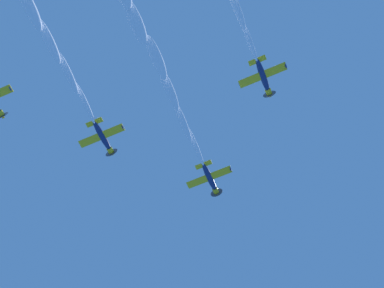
{
  "coord_description": "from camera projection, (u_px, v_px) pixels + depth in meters",
  "views": [
    {
      "loc": [
        -18.81,
        -30.39,
        2.09
      ],
      "look_at": [
        -8.13,
        -2.76,
        82.53
      ],
      "focal_mm": 44.37,
      "sensor_mm": 36.0,
      "label": 1
    }
  ],
  "objects": [
    {
      "name": "airplane_lead",
      "position": [
        210.0,
        179.0,
        89.05
      ],
      "size": [
        7.38,
        7.32,
        2.84
      ],
      "color": "navy"
    },
    {
      "name": "airplane_left_wingman",
      "position": [
        103.0,
        137.0,
        86.71
      ],
      "size": [
        7.38,
        7.31,
        2.77
      ],
      "color": "navy"
    },
    {
      "name": "airplane_right_wingman",
      "position": [
        263.0,
        77.0,
        84.0
      ],
      "size": [
        7.38,
        7.31,
        2.58
      ],
      "color": "navy"
    },
    {
      "name": "smoke_trail_lead",
      "position": [
        134.0,
        18.0,
        74.61
      ],
      "size": [
        32.02,
        32.57,
        7.86
      ],
      "color": "white"
    }
  ]
}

